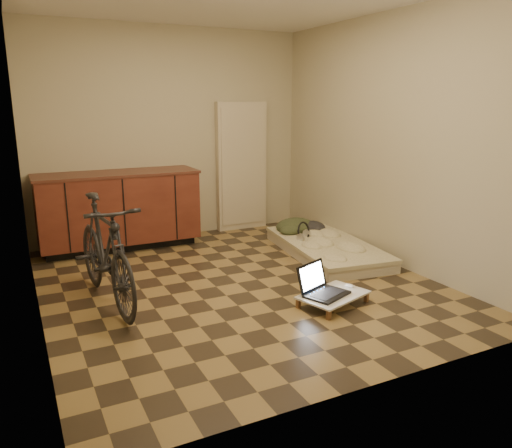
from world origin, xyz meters
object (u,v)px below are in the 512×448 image
futon (326,248)px  lap_desk (333,295)px  bicycle (105,246)px  laptop (322,288)px

futon → lap_desk: futon is taller
futon → lap_desk: 1.47m
bicycle → futon: size_ratio=0.87×
laptop → lap_desk: bearing=-51.1°
futon → lap_desk: bearing=-114.6°
bicycle → lap_desk: bicycle is taller
lap_desk → bicycle: bearing=134.7°
bicycle → futon: bicycle is taller
bicycle → laptop: 1.88m
futon → lap_desk: (-0.78, -1.25, 0.01)m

